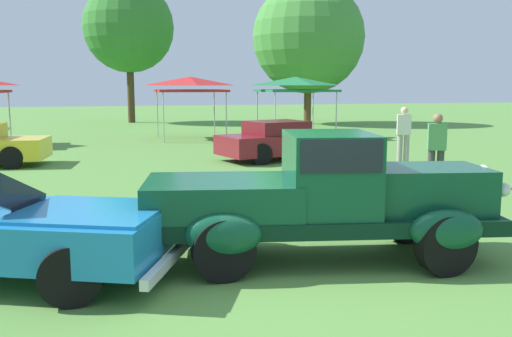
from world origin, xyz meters
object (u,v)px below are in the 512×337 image
Objects in this scene: spectator_between_cars at (437,148)px; canopy_tent_center_field at (190,83)px; feature_pickup_truck at (323,196)px; canopy_tent_right_field at (296,83)px; neighbor_convertible at (9,230)px; show_car_burgundy at (280,141)px; spectator_by_row at (404,133)px.

spectator_between_cars is 0.58× the size of canopy_tent_center_field.
canopy_tent_center_field reaches higher than feature_pickup_truck.
canopy_tent_right_field reaches higher than feature_pickup_truck.
neighbor_convertible is at bearing 174.31° from feature_pickup_truck.
neighbor_convertible is at bearing -124.43° from show_car_burgundy.
canopy_tent_center_field is at bearing 170.01° from canopy_tent_right_field.
show_car_burgundy is 2.49× the size of spectator_between_cars.
show_car_burgundy is at bearing 109.28° from spectator_between_cars.
spectator_between_cars is 4.05m from spectator_by_row.
feature_pickup_truck is at bearing -5.69° from neighbor_convertible.
feature_pickup_truck is 6.25m from spectator_between_cars.
spectator_between_cars is at bearing -109.93° from spectator_by_row.
spectator_between_cars is (4.54, 4.30, 0.04)m from feature_pickup_truck.
spectator_by_row is at bearing 53.87° from feature_pickup_truck.
canopy_tent_center_field is 0.96× the size of canopy_tent_right_field.
canopy_tent_center_field is (-4.99, 9.42, 1.51)m from spectator_by_row.
spectator_by_row is 8.76m from canopy_tent_right_field.
canopy_tent_right_field reaches higher than show_car_burgundy.
show_car_burgundy is 3.78m from spectator_by_row.
spectator_between_cars reaches higher than show_car_burgundy.
spectator_by_row is at bearing -87.30° from canopy_tent_right_field.
neighbor_convertible is at bearing -141.84° from spectator_by_row.
canopy_tent_right_field is (2.92, 6.86, 1.82)m from show_car_burgundy.
feature_pickup_truck is at bearing -93.05° from canopy_tent_center_field.
show_car_burgundy is 1.43× the size of canopy_tent_center_field.
feature_pickup_truck is 17.62m from canopy_tent_center_field.
spectator_by_row is 0.55× the size of canopy_tent_right_field.
feature_pickup_truck is 2.82× the size of spectator_by_row.
canopy_tent_center_field is 4.65m from canopy_tent_right_field.
neighbor_convertible is 9.31m from spectator_between_cars.
spectator_between_cars is 13.80m from canopy_tent_center_field.
spectator_between_cars is 1.00× the size of spectator_by_row.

